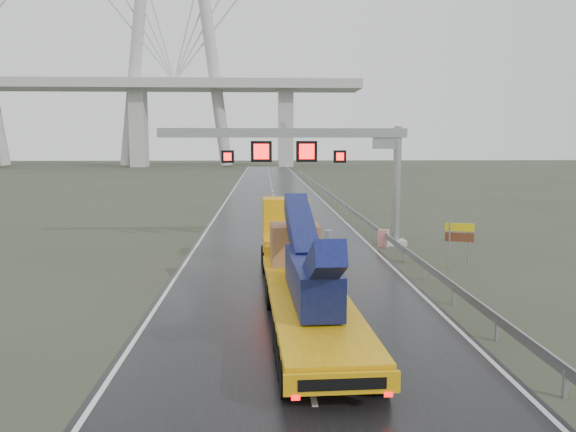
{
  "coord_description": "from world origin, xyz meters",
  "views": [
    {
      "loc": [
        -1.18,
        -15.65,
        6.13
      ],
      "look_at": [
        -0.18,
        7.18,
        3.2
      ],
      "focal_mm": 35.0,
      "sensor_mm": 36.0,
      "label": 1
    }
  ],
  "objects_px": {
    "sign_gantry": "(318,153)",
    "striped_barrier": "(383,238)",
    "heavy_haul_truck": "(298,257)",
    "exit_sign_pair": "(459,237)"
  },
  "relations": [
    {
      "from": "sign_gantry",
      "to": "striped_barrier",
      "type": "bearing_deg",
      "value": -9.86
    },
    {
      "from": "sign_gantry",
      "to": "heavy_haul_truck",
      "type": "relative_size",
      "value": 0.85
    },
    {
      "from": "heavy_haul_truck",
      "to": "exit_sign_pair",
      "type": "distance_m",
      "value": 9.36
    },
    {
      "from": "exit_sign_pair",
      "to": "striped_barrier",
      "type": "xyz_separation_m",
      "value": [
        -2.39,
        6.28,
        -1.12
      ]
    },
    {
      "from": "heavy_haul_truck",
      "to": "striped_barrier",
      "type": "distance_m",
      "value": 12.29
    },
    {
      "from": "sign_gantry",
      "to": "exit_sign_pair",
      "type": "relative_size",
      "value": 6.34
    },
    {
      "from": "heavy_haul_truck",
      "to": "striped_barrier",
      "type": "xyz_separation_m",
      "value": [
        5.82,
        10.77,
        -1.07
      ]
    },
    {
      "from": "heavy_haul_truck",
      "to": "exit_sign_pair",
      "type": "height_order",
      "value": "heavy_haul_truck"
    },
    {
      "from": "sign_gantry",
      "to": "striped_barrier",
      "type": "xyz_separation_m",
      "value": [
        3.9,
        -0.68,
        -5.09
      ]
    },
    {
      "from": "sign_gantry",
      "to": "exit_sign_pair",
      "type": "xyz_separation_m",
      "value": [
        6.28,
        -6.96,
        -3.97
      ]
    }
  ]
}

